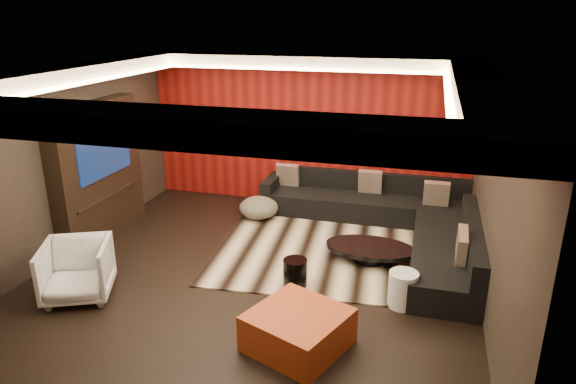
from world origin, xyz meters
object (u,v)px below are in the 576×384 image
(drum_stool, at_px, (295,273))
(coffee_table, at_px, (370,253))
(white_side_table, at_px, (403,289))
(sectional_sofa, at_px, (392,220))
(armchair, at_px, (77,270))
(orange_ottoman, at_px, (298,330))

(drum_stool, bearing_deg, coffee_table, 49.67)
(coffee_table, xyz_separation_m, drum_stool, (-0.88, -1.03, 0.08))
(coffee_table, relative_size, white_side_table, 2.89)
(coffee_table, relative_size, sectional_sofa, 0.36)
(white_side_table, bearing_deg, coffee_table, 115.75)
(coffee_table, height_order, white_side_table, white_side_table)
(white_side_table, height_order, armchair, armchair)
(armchair, xyz_separation_m, sectional_sofa, (3.74, 3.07, -0.12))
(armchair, bearing_deg, orange_ottoman, -29.09)
(coffee_table, xyz_separation_m, white_side_table, (0.54, -1.13, 0.10))
(coffee_table, height_order, orange_ottoman, orange_ottoman)
(orange_ottoman, height_order, armchair, armchair)
(white_side_table, relative_size, sectional_sofa, 0.13)
(coffee_table, relative_size, orange_ottoman, 1.40)
(orange_ottoman, bearing_deg, coffee_table, 77.46)
(orange_ottoman, relative_size, armchair, 1.14)
(white_side_table, distance_m, armchair, 4.15)
(coffee_table, relative_size, drum_stool, 3.50)
(sectional_sofa, bearing_deg, armchair, -140.63)
(armchair, bearing_deg, drum_stool, -3.33)
(drum_stool, height_order, orange_ottoman, orange_ottoman)
(drum_stool, relative_size, armchair, 0.46)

